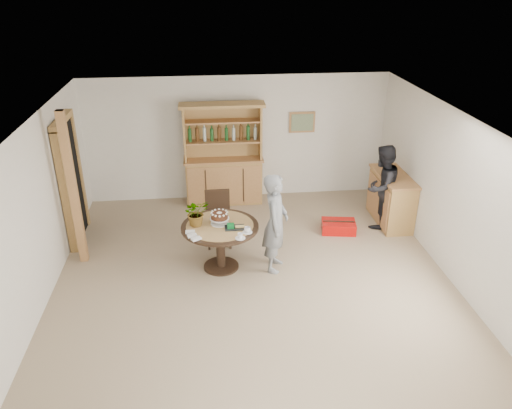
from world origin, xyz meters
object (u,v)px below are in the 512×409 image
object	(u,v)px
teen_boy	(275,223)
adult_person	(381,187)
dining_chair	(218,214)
hutch	(224,170)
sideboard	(391,199)
red_suitcase	(338,227)
dining_table	(220,234)

from	to	relation	value
teen_boy	adult_person	world-z (taller)	teen_boy
dining_chair	teen_boy	world-z (taller)	teen_boy
hutch	sideboard	bearing A→B (deg)	-22.21
adult_person	red_suitcase	world-z (taller)	adult_person
hutch	red_suitcase	size ratio (longest dim) A/B	3.10
hutch	adult_person	world-z (taller)	hutch
hutch	dining_table	distance (m)	2.51
dining_table	teen_boy	xyz separation A→B (m)	(0.85, -0.10, 0.20)
sideboard	dining_chair	xyz separation A→B (m)	(-3.22, -0.43, 0.06)
sideboard	adult_person	bearing A→B (deg)	-153.10
teen_boy	dining_chair	bearing A→B (deg)	58.99
dining_table	teen_boy	distance (m)	0.88
hutch	dining_chair	xyz separation A→B (m)	(-0.18, -1.67, -0.15)
hutch	dining_table	size ratio (longest dim) A/B	1.70
dining_chair	adult_person	xyz separation A→B (m)	(2.95, 0.29, 0.24)
teen_boy	sideboard	bearing A→B (deg)	-43.64
hutch	sideboard	distance (m)	3.29
dining_chair	sideboard	bearing A→B (deg)	6.53
dining_chair	teen_boy	distance (m)	1.29
hutch	teen_boy	xyz separation A→B (m)	(0.67, -2.60, 0.11)
red_suitcase	sideboard	bearing A→B (deg)	24.98
sideboard	red_suitcase	distance (m)	1.15
sideboard	red_suitcase	bearing A→B (deg)	-164.39
teen_boy	red_suitcase	distance (m)	1.83
hutch	adult_person	bearing A→B (deg)	-26.44
hutch	sideboard	world-z (taller)	hutch
hutch	red_suitcase	xyz separation A→B (m)	(1.99, -1.54, -0.59)
sideboard	dining_table	distance (m)	3.46
teen_boy	adult_person	xyz separation A→B (m)	(2.10, 1.22, -0.02)
hutch	teen_boy	size ratio (longest dim) A/B	1.28
adult_person	hutch	bearing A→B (deg)	-65.46
hutch	adult_person	size ratio (longest dim) A/B	1.31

